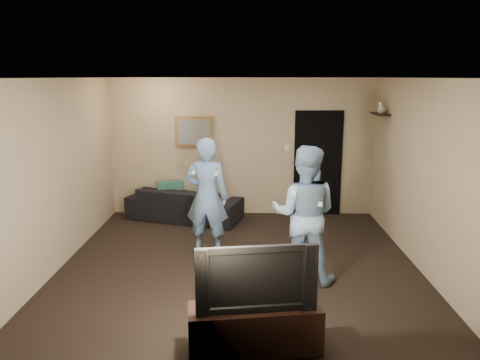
{
  "coord_description": "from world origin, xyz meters",
  "views": [
    {
      "loc": [
        0.13,
        -6.32,
        2.62
      ],
      "look_at": [
        0.01,
        0.3,
        1.15
      ],
      "focal_mm": 35.0,
      "sensor_mm": 36.0,
      "label": 1
    }
  ],
  "objects_px": {
    "sofa": "(185,203)",
    "tv_console": "(255,328)",
    "wii_player_left": "(207,197)",
    "wii_player_right": "(304,214)",
    "television": "(255,275)"
  },
  "relations": [
    {
      "from": "sofa",
      "to": "wii_player_left",
      "type": "bearing_deg",
      "value": 126.23
    },
    {
      "from": "sofa",
      "to": "wii_player_left",
      "type": "distance_m",
      "value": 1.89
    },
    {
      "from": "sofa",
      "to": "wii_player_right",
      "type": "height_order",
      "value": "wii_player_right"
    },
    {
      "from": "tv_console",
      "to": "wii_player_left",
      "type": "xyz_separation_m",
      "value": [
        -0.68,
        2.6,
        0.63
      ]
    },
    {
      "from": "tv_console",
      "to": "television",
      "type": "relative_size",
      "value": 1.12
    },
    {
      "from": "sofa",
      "to": "wii_player_left",
      "type": "height_order",
      "value": "wii_player_left"
    },
    {
      "from": "wii_player_left",
      "to": "wii_player_right",
      "type": "height_order",
      "value": "wii_player_right"
    },
    {
      "from": "television",
      "to": "wii_player_left",
      "type": "xyz_separation_m",
      "value": [
        -0.68,
        2.6,
        0.08
      ]
    },
    {
      "from": "sofa",
      "to": "tv_console",
      "type": "distance_m",
      "value": 4.49
    },
    {
      "from": "sofa",
      "to": "wii_player_left",
      "type": "relative_size",
      "value": 1.18
    },
    {
      "from": "sofa",
      "to": "television",
      "type": "xyz_separation_m",
      "value": [
        1.26,
        -4.31,
        0.5
      ]
    },
    {
      "from": "wii_player_left",
      "to": "wii_player_right",
      "type": "bearing_deg",
      "value": -34.4
    },
    {
      "from": "wii_player_left",
      "to": "wii_player_right",
      "type": "xyz_separation_m",
      "value": [
        1.33,
        -0.91,
        0.01
      ]
    },
    {
      "from": "tv_console",
      "to": "wii_player_left",
      "type": "distance_m",
      "value": 2.76
    },
    {
      "from": "sofa",
      "to": "wii_player_left",
      "type": "xyz_separation_m",
      "value": [
        0.58,
        -1.71,
        0.58
      ]
    }
  ]
}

